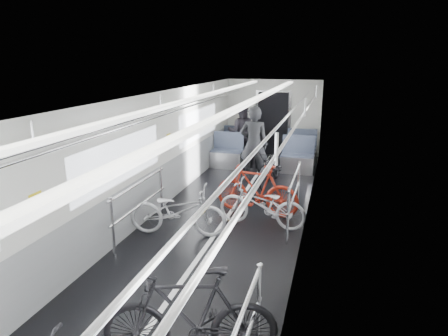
{
  "coord_description": "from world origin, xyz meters",
  "views": [
    {
      "loc": [
        1.92,
        -5.73,
        3.04
      ],
      "look_at": [
        0.0,
        1.14,
        1.07
      ],
      "focal_mm": 32.0,
      "sensor_mm": 36.0,
      "label": 1
    }
  ],
  "objects_px": {
    "bike_aisle": "(271,166)",
    "person_standing": "(254,144)",
    "bike_left_far": "(178,211)",
    "bike_right_mid": "(262,205)",
    "bike_right_far": "(257,189)",
    "bike_right_near": "(190,316)",
    "person_seated": "(241,132)"
  },
  "relations": [
    {
      "from": "bike_right_near",
      "to": "bike_right_far",
      "type": "distance_m",
      "value": 4.2
    },
    {
      "from": "bike_aisle",
      "to": "person_seated",
      "type": "height_order",
      "value": "person_seated"
    },
    {
      "from": "bike_right_near",
      "to": "bike_right_far",
      "type": "relative_size",
      "value": 1.03
    },
    {
      "from": "bike_left_far",
      "to": "bike_right_far",
      "type": "height_order",
      "value": "bike_right_far"
    },
    {
      "from": "bike_left_far",
      "to": "person_seated",
      "type": "height_order",
      "value": "person_seated"
    },
    {
      "from": "bike_left_far",
      "to": "bike_right_far",
      "type": "distance_m",
      "value": 1.77
    },
    {
      "from": "bike_aisle",
      "to": "person_seated",
      "type": "bearing_deg",
      "value": 127.17
    },
    {
      "from": "person_standing",
      "to": "person_seated",
      "type": "height_order",
      "value": "person_standing"
    },
    {
      "from": "bike_left_far",
      "to": "bike_aisle",
      "type": "height_order",
      "value": "bike_aisle"
    },
    {
      "from": "bike_right_near",
      "to": "bike_aisle",
      "type": "relative_size",
      "value": 1.03
    },
    {
      "from": "bike_right_far",
      "to": "person_standing",
      "type": "bearing_deg",
      "value": -158.05
    },
    {
      "from": "bike_right_near",
      "to": "bike_right_mid",
      "type": "xyz_separation_m",
      "value": [
        0.07,
        3.59,
        -0.11
      ]
    },
    {
      "from": "bike_aisle",
      "to": "person_standing",
      "type": "xyz_separation_m",
      "value": [
        -0.46,
        0.1,
        0.51
      ]
    },
    {
      "from": "bike_left_far",
      "to": "bike_right_mid",
      "type": "bearing_deg",
      "value": -69.0
    },
    {
      "from": "bike_left_far",
      "to": "person_standing",
      "type": "distance_m",
      "value": 3.59
    },
    {
      "from": "bike_right_mid",
      "to": "bike_aisle",
      "type": "xyz_separation_m",
      "value": [
        -0.26,
        2.65,
        0.03
      ]
    },
    {
      "from": "bike_right_far",
      "to": "person_seated",
      "type": "height_order",
      "value": "person_seated"
    },
    {
      "from": "bike_right_near",
      "to": "bike_aisle",
      "type": "bearing_deg",
      "value": 165.58
    },
    {
      "from": "bike_right_near",
      "to": "person_seated",
      "type": "bearing_deg",
      "value": 173.72
    },
    {
      "from": "bike_aisle",
      "to": "bike_right_far",
      "type": "bearing_deg",
      "value": -81.82
    },
    {
      "from": "bike_right_mid",
      "to": "bike_right_near",
      "type": "bearing_deg",
      "value": 3.41
    },
    {
      "from": "bike_left_far",
      "to": "person_seated",
      "type": "relative_size",
      "value": 0.98
    },
    {
      "from": "bike_right_mid",
      "to": "bike_right_far",
      "type": "xyz_separation_m",
      "value": [
        -0.21,
        0.6,
        0.09
      ]
    },
    {
      "from": "bike_right_near",
      "to": "person_standing",
      "type": "xyz_separation_m",
      "value": [
        -0.64,
        6.34,
        0.42
      ]
    },
    {
      "from": "bike_right_far",
      "to": "person_standing",
      "type": "height_order",
      "value": "person_standing"
    },
    {
      "from": "bike_right_far",
      "to": "person_standing",
      "type": "xyz_separation_m",
      "value": [
        -0.5,
        2.15,
        0.44
      ]
    },
    {
      "from": "bike_aisle",
      "to": "bike_right_mid",
      "type": "bearing_deg",
      "value": -77.5
    },
    {
      "from": "bike_right_mid",
      "to": "bike_left_far",
      "type": "bearing_deg",
      "value": -56.58
    },
    {
      "from": "bike_right_near",
      "to": "person_seated",
      "type": "xyz_separation_m",
      "value": [
        -1.46,
        8.44,
        0.34
      ]
    },
    {
      "from": "bike_right_far",
      "to": "person_seated",
      "type": "relative_size",
      "value": 0.99
    },
    {
      "from": "bike_right_mid",
      "to": "bike_aisle",
      "type": "distance_m",
      "value": 2.66
    },
    {
      "from": "person_seated",
      "to": "bike_right_far",
      "type": "bearing_deg",
      "value": 96.88
    }
  ]
}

